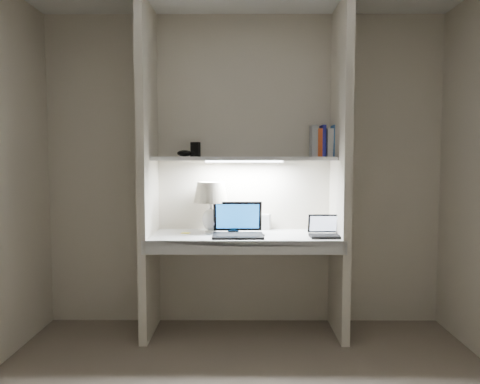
{
  "coord_description": "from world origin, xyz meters",
  "views": [
    {
      "loc": [
        -0.01,
        -2.32,
        1.35
      ],
      "look_at": [
        -0.03,
        1.05,
        1.11
      ],
      "focal_mm": 35.0,
      "sensor_mm": 36.0,
      "label": 1
    }
  ],
  "objects_px": {
    "table_lamp": "(211,198)",
    "speaker": "(264,222)",
    "laptop_netbook": "(326,231)",
    "book_row": "(325,142)",
    "laptop_main": "(238,228)"
  },
  "relations": [
    {
      "from": "laptop_main",
      "to": "speaker",
      "type": "relative_size",
      "value": 2.91
    },
    {
      "from": "laptop_main",
      "to": "laptop_netbook",
      "type": "distance_m",
      "value": 0.66
    },
    {
      "from": "laptop_main",
      "to": "speaker",
      "type": "bearing_deg",
      "value": 50.69
    },
    {
      "from": "table_lamp",
      "to": "laptop_main",
      "type": "xyz_separation_m",
      "value": [
        0.21,
        -0.16,
        -0.21
      ]
    },
    {
      "from": "laptop_main",
      "to": "speaker",
      "type": "xyz_separation_m",
      "value": [
        0.21,
        0.27,
        0.01
      ]
    },
    {
      "from": "table_lamp",
      "to": "book_row",
      "type": "xyz_separation_m",
      "value": [
        0.9,
        0.05,
        0.44
      ]
    },
    {
      "from": "book_row",
      "to": "laptop_main",
      "type": "bearing_deg",
      "value": -162.96
    },
    {
      "from": "speaker",
      "to": "table_lamp",
      "type": "bearing_deg",
      "value": -146.75
    },
    {
      "from": "speaker",
      "to": "laptop_netbook",
      "type": "bearing_deg",
      "value": -16.7
    },
    {
      "from": "laptop_netbook",
      "to": "book_row",
      "type": "distance_m",
      "value": 0.72
    },
    {
      "from": "laptop_netbook",
      "to": "speaker",
      "type": "xyz_separation_m",
      "value": [
        -0.44,
        0.31,
        0.03
      ]
    },
    {
      "from": "speaker",
      "to": "book_row",
      "type": "distance_m",
      "value": 0.8
    },
    {
      "from": "laptop_main",
      "to": "book_row",
      "type": "height_order",
      "value": "book_row"
    },
    {
      "from": "table_lamp",
      "to": "speaker",
      "type": "relative_size",
      "value": 3.04
    },
    {
      "from": "speaker",
      "to": "book_row",
      "type": "bearing_deg",
      "value": 11.1
    }
  ]
}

